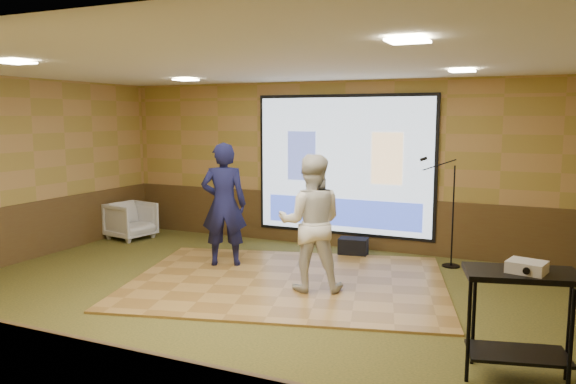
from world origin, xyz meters
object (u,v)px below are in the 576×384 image
at_px(projector_screen, 343,167).
at_px(dance_floor, 288,281).
at_px(player_right, 311,223).
at_px(banquet_chair, 131,221).
at_px(mic_stand, 448,236).
at_px(projector, 527,267).
at_px(duffel_bag, 353,247).
at_px(player_left, 224,204).
at_px(av_table, 520,303).

distance_m(projector_screen, dance_floor, 2.80).
bearing_deg(player_right, banquet_chair, -40.93).
xyz_separation_m(dance_floor, mic_stand, (1.96, 1.85, 0.48)).
distance_m(projector, duffel_bag, 4.84).
height_order(player_left, banquet_chair, player_left).
xyz_separation_m(player_left, player_right, (1.73, -0.63, -0.05)).
height_order(dance_floor, player_right, player_right).
bearing_deg(player_left, projector_screen, -147.65).
bearing_deg(duffel_bag, projector_screen, 126.62).
bearing_deg(projector_screen, dance_floor, -90.18).
bearing_deg(projector_screen, player_left, -122.36).
relative_size(dance_floor, player_left, 2.29).
bearing_deg(mic_stand, player_left, -170.87).
height_order(av_table, banquet_chair, av_table).
xyz_separation_m(projector, duffel_bag, (-2.80, 3.84, -0.92)).
bearing_deg(av_table, duffel_bag, 125.94).
relative_size(player_left, duffel_bag, 4.01).
relative_size(mic_stand, duffel_bag, 3.60).
height_order(av_table, projector, projector).
relative_size(projector_screen, dance_floor, 0.75).
relative_size(dance_floor, av_table, 4.35).
bearing_deg(player_left, av_table, 127.33).
bearing_deg(duffel_bag, player_left, -137.13).
xyz_separation_m(dance_floor, projector, (3.17, -1.94, 1.05)).
relative_size(player_left, projector, 6.28).
bearing_deg(projector_screen, mic_stand, -15.54).
distance_m(player_left, duffel_bag, 2.40).
bearing_deg(projector_screen, av_table, -53.98).
bearing_deg(dance_floor, av_table, -31.28).
height_order(player_left, player_right, player_left).
distance_m(projector, mic_stand, 4.02).
bearing_deg(mic_stand, projector_screen, 149.04).
distance_m(av_table, projector, 0.35).
relative_size(banquet_chair, duffel_bag, 1.62).
relative_size(mic_stand, banquet_chair, 2.22).
bearing_deg(projector, player_right, 161.84).
height_order(mic_stand, duffel_bag, mic_stand).
relative_size(player_right, av_table, 1.81).
xyz_separation_m(av_table, projector, (0.04, -0.04, 0.35)).
xyz_separation_m(mic_stand, duffel_bag, (-1.59, 0.05, -0.34)).
height_order(projector, banquet_chair, projector).
bearing_deg(av_table, banquet_chair, 155.10).
bearing_deg(av_table, mic_stand, 107.37).
bearing_deg(player_right, projector, 127.58).
relative_size(av_table, duffel_bag, 2.11).
xyz_separation_m(projector, mic_stand, (-1.21, 3.79, -0.58)).
distance_m(player_left, av_table, 4.97).
relative_size(dance_floor, projector, 14.36).
distance_m(projector_screen, player_right, 2.73).
xyz_separation_m(player_left, projector, (4.44, -2.32, 0.07)).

